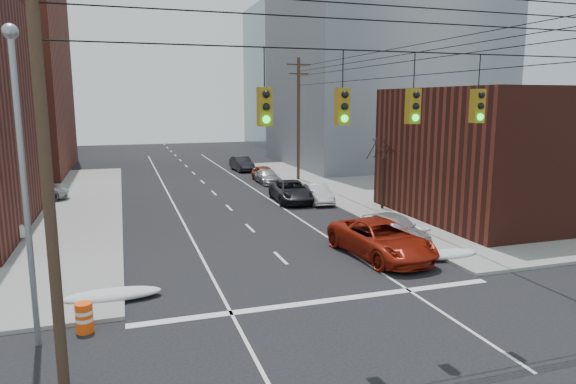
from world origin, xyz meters
TOP-DOWN VIEW (x-y plane):
  - sidewalk_ne at (27.00, 27.00)m, footprint 40.00×40.00m
  - building_office at (22.00, 44.00)m, footprint 22.00×20.00m
  - building_glass at (24.00, 70.00)m, footprint 20.00×18.00m
  - building_storefront at (18.00, 16.00)m, footprint 16.00×12.00m
  - utility_pole_left at (-8.50, 3.00)m, footprint 2.20×0.28m
  - utility_pole_far at (8.50, 34.00)m, footprint 2.20×0.28m
  - traffic_signals at (0.10, 2.97)m, footprint 17.00×0.42m
  - street_light at (-9.50, 6.00)m, footprint 0.44×0.44m
  - bare_tree at (9.59, 20.00)m, footprint 2.09×2.20m
  - snow_nw at (-7.40, 9.00)m, footprint 3.50×1.08m
  - snow_ne at (7.40, 9.50)m, footprint 3.00×1.08m
  - snow_east_far at (7.40, 14.00)m, footprint 4.00×1.08m
  - red_pickup at (4.56, 10.76)m, footprint 3.47×6.42m
  - parked_car_a at (6.40, 12.73)m, footprint 2.24×4.66m
  - parked_car_b at (6.40, 23.72)m, footprint 1.71×4.16m
  - parked_car_c at (4.80, 24.76)m, footprint 2.93×5.64m
  - parked_car_d at (5.38, 33.40)m, footprint 1.71×4.20m
  - parked_car_e at (5.43, 34.60)m, footprint 1.68×4.13m
  - parked_car_f at (5.06, 42.20)m, footprint 1.84×4.63m
  - lot_car_b at (-13.29, 30.10)m, footprint 5.50×2.91m
  - construction_barrel at (-8.21, 6.49)m, footprint 0.73×0.73m

SIDE VIEW (x-z plane):
  - sidewalk_ne at x=27.00m, z-range 0.00..0.15m
  - snow_nw at x=-7.40m, z-range 0.00..0.42m
  - snow_ne at x=7.40m, z-range 0.00..0.42m
  - snow_east_far at x=7.40m, z-range 0.00..0.42m
  - construction_barrel at x=-8.21m, z-range 0.01..0.98m
  - parked_car_d at x=5.38m, z-range 0.00..1.22m
  - parked_car_b at x=6.40m, z-range 0.00..1.34m
  - parked_car_e at x=5.43m, z-range 0.00..1.41m
  - parked_car_f at x=5.06m, z-range 0.00..1.50m
  - parked_car_c at x=4.80m, z-range 0.00..1.52m
  - parked_car_a at x=6.40m, z-range 0.00..1.53m
  - red_pickup at x=4.56m, z-range 0.00..1.71m
  - lot_car_b at x=-13.29m, z-range 0.15..1.62m
  - bare_tree at x=9.59m, z-range -0.15..4.79m
  - building_storefront at x=18.00m, z-range 0.00..8.00m
  - street_light at x=-9.50m, z-range 0.88..10.20m
  - utility_pole_left at x=-8.50m, z-range 0.28..11.28m
  - utility_pole_far at x=8.50m, z-range 0.28..11.28m
  - traffic_signals at x=0.10m, z-range 6.16..8.18m
  - building_glass at x=24.00m, z-range 0.00..22.00m
  - building_office at x=22.00m, z-range 0.00..25.00m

